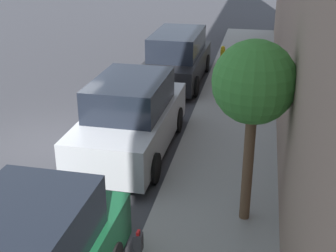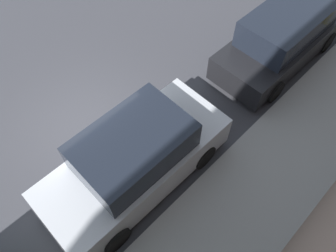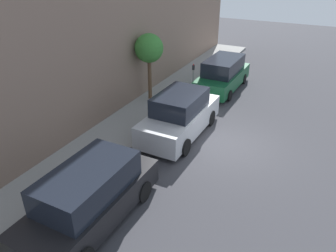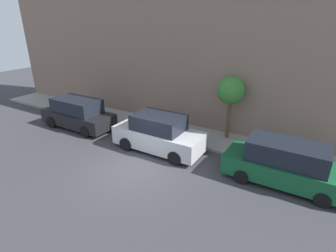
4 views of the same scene
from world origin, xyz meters
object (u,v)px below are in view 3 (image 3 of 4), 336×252
Objects in this scene: parked_minivan_third at (90,197)px; street_tree at (149,49)px; parked_minivan_nearest at (223,74)px; parked_suv_second at (180,115)px; parking_meter_near at (193,73)px.

street_tree is (2.98, -8.88, 1.98)m from parked_minivan_third.
parked_suv_second is (-0.06, 6.19, 0.01)m from parked_minivan_nearest.
parked_minivan_third reaches higher than parking_meter_near.
parked_suv_second is 5.70m from parking_meter_near.
parked_minivan_nearest is 1.02× the size of parked_suv_second.
parked_suv_second reaches higher than parked_minivan_nearest.
parking_meter_near is at bearing -117.40° from street_tree.
parked_minivan_third is 11.70m from parking_meter_near.
parking_meter_near is at bearing -82.27° from parked_minivan_third.
parked_minivan_third is at bearing 108.58° from street_tree.
parked_minivan_nearest reaches higher than parking_meter_near.
street_tree is (1.41, 2.72, 1.90)m from parking_meter_near.
parked_suv_second is 0.98× the size of parked_minivan_third.
parked_minivan_third is (0.08, 6.15, -0.01)m from parked_suv_second.
parked_minivan_third is 1.39× the size of street_tree.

